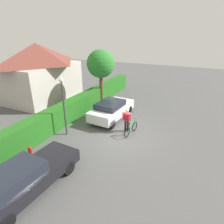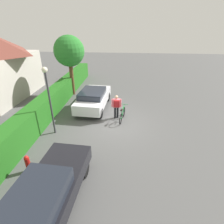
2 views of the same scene
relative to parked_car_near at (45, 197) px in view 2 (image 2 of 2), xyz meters
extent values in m
plane|color=#515151|center=(5.86, -1.70, -0.76)|extent=(60.00, 60.00, 0.00)
cube|color=#22641A|center=(5.86, 2.75, -0.01)|extent=(21.90, 0.90, 1.48)
cube|color=black|center=(0.17, -0.01, -0.13)|extent=(4.68, 1.93, 0.59)
cube|color=#1E232D|center=(-0.47, 0.03, 0.42)|extent=(2.36, 1.60, 0.52)
cylinder|color=black|center=(1.77, 0.64, -0.43)|extent=(0.67, 0.22, 0.66)
cylinder|color=black|center=(1.68, -0.84, -0.43)|extent=(0.67, 0.22, 0.66)
cube|color=silver|center=(8.13, -0.01, -0.08)|extent=(4.36, 2.04, 0.69)
cube|color=#1E232D|center=(7.85, 0.01, 0.47)|extent=(2.25, 1.71, 0.40)
cylinder|color=black|center=(9.62, 0.71, -0.42)|extent=(0.68, 0.22, 0.67)
cylinder|color=black|center=(9.53, -0.90, -0.42)|extent=(0.68, 0.22, 0.67)
cylinder|color=black|center=(6.73, 0.88, -0.42)|extent=(0.68, 0.22, 0.67)
cylinder|color=black|center=(6.64, -0.73, -0.42)|extent=(0.68, 0.22, 0.67)
torus|color=black|center=(6.94, -2.24, -0.42)|extent=(0.66, 0.16, 0.66)
torus|color=black|center=(5.95, -2.08, -0.42)|extent=(0.66, 0.16, 0.66)
cylinder|color=#268C3F|center=(6.63, -2.19, -0.17)|extent=(0.64, 0.14, 0.57)
cylinder|color=#268C3F|center=(6.23, -2.12, -0.18)|extent=(0.24, 0.07, 0.53)
cylinder|color=#268C3F|center=(6.51, -2.17, 0.06)|extent=(0.77, 0.16, 0.04)
cylinder|color=#268C3F|center=(6.14, -2.11, -0.43)|extent=(0.38, 0.10, 0.05)
cylinder|color=#268C3F|center=(6.94, -2.24, -0.16)|extent=(0.04, 0.04, 0.53)
cube|color=black|center=(6.13, -2.11, 0.11)|extent=(0.23, 0.13, 0.06)
cylinder|color=#268C3F|center=(6.94, -2.24, 0.13)|extent=(0.11, 0.50, 0.03)
cylinder|color=black|center=(6.70, -1.67, -0.37)|extent=(0.13, 0.13, 0.78)
cylinder|color=black|center=(6.71, -1.83, -0.37)|extent=(0.13, 0.13, 0.78)
cube|color=#E5727F|center=(6.71, -1.75, 0.30)|extent=(0.24, 0.47, 0.55)
sphere|color=tan|center=(6.71, -1.75, 0.71)|extent=(0.21, 0.21, 0.21)
cylinder|color=#E5727F|center=(6.68, -1.48, 0.31)|extent=(0.09, 0.09, 0.52)
cylinder|color=#E5727F|center=(6.73, -2.03, 0.31)|extent=(0.09, 0.09, 0.52)
cube|color=maroon|center=(6.55, -1.77, 0.33)|extent=(0.19, 0.38, 0.42)
cylinder|color=#38383D|center=(4.63, 1.59, 0.97)|extent=(0.10, 0.10, 3.45)
sphere|color=#F2EDCC|center=(4.63, 1.59, 2.82)|extent=(0.28, 0.28, 0.28)
cylinder|color=brown|center=(10.72, 2.31, 0.69)|extent=(0.32, 0.32, 2.90)
sphere|color=#297C2B|center=(10.72, 2.31, 2.87)|extent=(2.41, 2.41, 2.41)
cylinder|color=red|center=(1.68, 1.54, -0.41)|extent=(0.20, 0.20, 0.70)
sphere|color=red|center=(1.68, 1.54, -0.04)|extent=(0.18, 0.18, 0.18)
camera|label=1|loc=(-3.80, -5.66, 5.34)|focal=30.18mm
camera|label=2|loc=(-3.47, -2.41, 4.79)|focal=28.16mm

